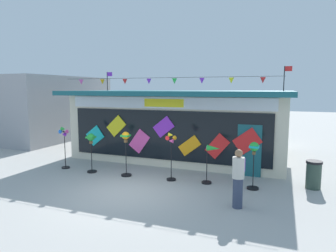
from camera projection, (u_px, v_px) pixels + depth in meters
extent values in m
plane|color=#ADAAA5|center=(128.00, 191.00, 9.81)|extent=(80.00, 80.00, 0.00)
cube|color=beige|center=(186.00, 124.00, 15.33)|extent=(9.75, 5.87, 3.05)
cube|color=#195660|center=(183.00, 93.00, 14.71)|extent=(10.15, 6.76, 0.20)
cube|color=silver|center=(164.00, 103.00, 12.42)|extent=(8.97, 0.08, 0.48)
cube|color=yellow|center=(164.00, 103.00, 12.39)|extent=(1.75, 0.04, 0.34)
cube|color=black|center=(164.00, 135.00, 12.60)|extent=(8.77, 0.06, 2.09)
cube|color=#195660|center=(249.00, 151.00, 11.39)|extent=(0.90, 0.07, 2.00)
cube|color=#19B7BC|center=(95.00, 136.00, 13.80)|extent=(1.00, 0.03, 0.98)
cube|color=yellow|center=(116.00, 126.00, 13.32)|extent=(1.01, 0.03, 1.00)
cube|color=#EA4CA3|center=(139.00, 141.00, 12.99)|extent=(1.03, 0.03, 1.10)
cube|color=purple|center=(164.00, 127.00, 12.50)|extent=(0.99, 0.03, 0.95)
cube|color=orange|center=(190.00, 146.00, 12.18)|extent=(0.98, 0.03, 0.91)
cube|color=red|center=(217.00, 146.00, 11.76)|extent=(1.01, 0.03, 1.06)
cube|color=red|center=(247.00, 141.00, 11.32)|extent=(1.14, 0.03, 1.09)
cylinder|color=black|center=(161.00, 78.00, 12.05)|extent=(9.36, 0.01, 0.01)
cone|color=#EA4CA3|center=(81.00, 82.00, 13.47)|extent=(0.20, 0.20, 0.22)
cone|color=orange|center=(102.00, 82.00, 13.07)|extent=(0.20, 0.20, 0.22)
cone|color=red|center=(125.00, 82.00, 12.67)|extent=(0.20, 0.20, 0.22)
cone|color=purple|center=(149.00, 81.00, 12.26)|extent=(0.20, 0.20, 0.22)
cone|color=green|center=(175.00, 81.00, 11.86)|extent=(0.20, 0.20, 0.22)
cone|color=purple|center=(202.00, 81.00, 11.46)|extent=(0.20, 0.20, 0.22)
cone|color=yellow|center=(231.00, 81.00, 11.06)|extent=(0.20, 0.20, 0.22)
cone|color=red|center=(263.00, 80.00, 10.66)|extent=(0.20, 0.20, 0.22)
cylinder|color=black|center=(107.00, 81.00, 16.71)|extent=(0.04, 0.04, 1.02)
cube|color=purple|center=(110.00, 74.00, 16.60)|extent=(0.32, 0.02, 0.22)
cylinder|color=black|center=(284.00, 79.00, 13.39)|extent=(0.04, 0.04, 1.11)
cube|color=red|center=(288.00, 69.00, 13.28)|extent=(0.32, 0.02, 0.22)
cylinder|color=black|center=(66.00, 167.00, 12.66)|extent=(0.34, 0.34, 0.06)
cylinder|color=black|center=(65.00, 150.00, 12.56)|extent=(0.03, 0.03, 1.57)
cylinder|color=black|center=(64.00, 132.00, 12.43)|extent=(0.06, 0.04, 0.06)
cone|color=#EA4CA3|center=(66.00, 132.00, 12.39)|extent=(0.16, 0.17, 0.16)
cone|color=green|center=(63.00, 129.00, 12.42)|extent=(0.17, 0.16, 0.16)
cone|color=blue|center=(61.00, 131.00, 12.47)|extent=(0.16, 0.17, 0.16)
cone|color=purple|center=(64.00, 134.00, 12.44)|extent=(0.17, 0.16, 0.16)
cylinder|color=black|center=(92.00, 171.00, 12.04)|extent=(0.38, 0.38, 0.06)
cylinder|color=black|center=(92.00, 157.00, 11.96)|extent=(0.03, 0.03, 1.28)
sphere|color=green|center=(91.00, 137.00, 11.86)|extent=(0.30, 0.30, 0.30)
cube|color=green|center=(91.00, 137.00, 11.86)|extent=(0.31, 0.31, 0.07)
cube|color=brown|center=(91.00, 142.00, 11.89)|extent=(0.10, 0.10, 0.10)
cylinder|color=black|center=(126.00, 175.00, 11.54)|extent=(0.40, 0.40, 0.06)
cylinder|color=black|center=(126.00, 158.00, 11.45)|extent=(0.03, 0.03, 1.43)
sphere|color=orange|center=(126.00, 136.00, 11.34)|extent=(0.30, 0.30, 0.30)
cube|color=green|center=(126.00, 136.00, 11.34)|extent=(0.31, 0.31, 0.07)
cube|color=brown|center=(126.00, 141.00, 11.37)|extent=(0.10, 0.10, 0.10)
cylinder|color=black|center=(171.00, 179.00, 10.98)|extent=(0.34, 0.34, 0.06)
cylinder|color=black|center=(171.00, 159.00, 10.89)|extent=(0.03, 0.03, 1.59)
cylinder|color=black|center=(171.00, 138.00, 10.75)|extent=(0.06, 0.04, 0.06)
cone|color=orange|center=(174.00, 138.00, 10.71)|extent=(0.16, 0.17, 0.16)
cone|color=yellow|center=(171.00, 135.00, 10.74)|extent=(0.17, 0.16, 0.16)
cone|color=red|center=(168.00, 138.00, 10.79)|extent=(0.16, 0.17, 0.16)
cone|color=#EA4CA3|center=(171.00, 141.00, 10.77)|extent=(0.17, 0.16, 0.16)
cylinder|color=black|center=(207.00, 182.00, 10.63)|extent=(0.35, 0.35, 0.06)
cylinder|color=black|center=(207.00, 166.00, 10.55)|extent=(0.03, 0.03, 1.28)
cone|color=green|center=(213.00, 148.00, 10.39)|extent=(0.45, 0.22, 0.21)
cylinder|color=purple|center=(207.00, 148.00, 10.47)|extent=(0.03, 0.16, 0.16)
cylinder|color=black|center=(253.00, 188.00, 10.02)|extent=(0.39, 0.39, 0.06)
cylinder|color=black|center=(253.00, 170.00, 9.94)|extent=(0.03, 0.03, 1.29)
sphere|color=green|center=(254.00, 147.00, 9.84)|extent=(0.31, 0.31, 0.31)
cube|color=#19B7BC|center=(254.00, 147.00, 9.84)|extent=(0.32, 0.32, 0.07)
cube|color=brown|center=(254.00, 153.00, 9.87)|extent=(0.10, 0.10, 0.10)
cylinder|color=#333D56|center=(238.00, 193.00, 8.40)|extent=(0.28, 0.28, 0.86)
cylinder|color=beige|center=(238.00, 168.00, 8.31)|extent=(0.34, 0.34, 0.60)
sphere|color=#8C6647|center=(239.00, 153.00, 8.26)|extent=(0.22, 0.22, 0.22)
cube|color=purple|center=(240.00, 165.00, 8.49)|extent=(0.27, 0.18, 0.38)
cylinder|color=#2D4238|center=(314.00, 176.00, 10.03)|extent=(0.48, 0.48, 0.87)
cylinder|color=black|center=(314.00, 162.00, 9.97)|extent=(0.52, 0.52, 0.08)
cube|color=#99999E|center=(39.00, 107.00, 20.73)|extent=(6.58, 8.13, 4.15)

